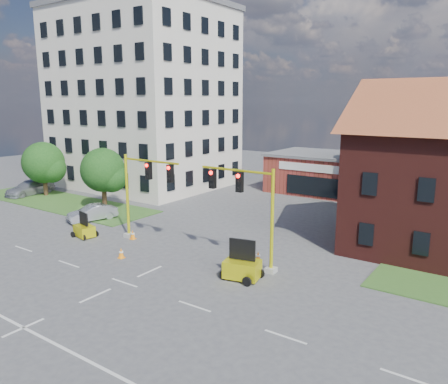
{
  "coord_description": "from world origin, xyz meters",
  "views": [
    {
      "loc": [
        17.57,
        -15.55,
        9.98
      ],
      "look_at": [
        -0.16,
        10.0,
        3.44
      ],
      "focal_mm": 35.0,
      "sensor_mm": 36.0,
      "label": 1
    }
  ],
  "objects_px": {
    "signal_mast_east": "(248,204)",
    "trailer_west": "(84,230)",
    "signal_mast_west": "(143,188)",
    "trailer_east": "(242,267)",
    "pickup_white": "(442,244)"
  },
  "relations": [
    {
      "from": "trailer_east",
      "to": "pickup_white",
      "type": "xyz_separation_m",
      "value": [
        8.67,
        10.62,
        0.08
      ]
    },
    {
      "from": "signal_mast_west",
      "to": "trailer_east",
      "type": "height_order",
      "value": "signal_mast_west"
    },
    {
      "from": "signal_mast_west",
      "to": "pickup_white",
      "type": "height_order",
      "value": "signal_mast_west"
    },
    {
      "from": "signal_mast_east",
      "to": "trailer_west",
      "type": "relative_size",
      "value": 3.41
    },
    {
      "from": "signal_mast_west",
      "to": "trailer_west",
      "type": "height_order",
      "value": "signal_mast_west"
    },
    {
      "from": "signal_mast_west",
      "to": "signal_mast_east",
      "type": "relative_size",
      "value": 1.0
    },
    {
      "from": "signal_mast_east",
      "to": "trailer_east",
      "type": "xyz_separation_m",
      "value": [
        0.76,
        -1.79,
        -3.22
      ]
    },
    {
      "from": "signal_mast_east",
      "to": "trailer_east",
      "type": "distance_m",
      "value": 3.76
    },
    {
      "from": "signal_mast_east",
      "to": "pickup_white",
      "type": "distance_m",
      "value": 13.29
    },
    {
      "from": "signal_mast_east",
      "to": "trailer_east",
      "type": "height_order",
      "value": "signal_mast_east"
    },
    {
      "from": "signal_mast_west",
      "to": "trailer_west",
      "type": "distance_m",
      "value": 5.82
    },
    {
      "from": "signal_mast_west",
      "to": "signal_mast_east",
      "type": "bearing_deg",
      "value": 0.0
    },
    {
      "from": "signal_mast_east",
      "to": "trailer_east",
      "type": "bearing_deg",
      "value": -67.07
    },
    {
      "from": "signal_mast_west",
      "to": "trailer_east",
      "type": "xyz_separation_m",
      "value": [
        9.47,
        -1.79,
        -3.22
      ]
    },
    {
      "from": "signal_mast_east",
      "to": "trailer_west",
      "type": "distance_m",
      "value": 13.63
    }
  ]
}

